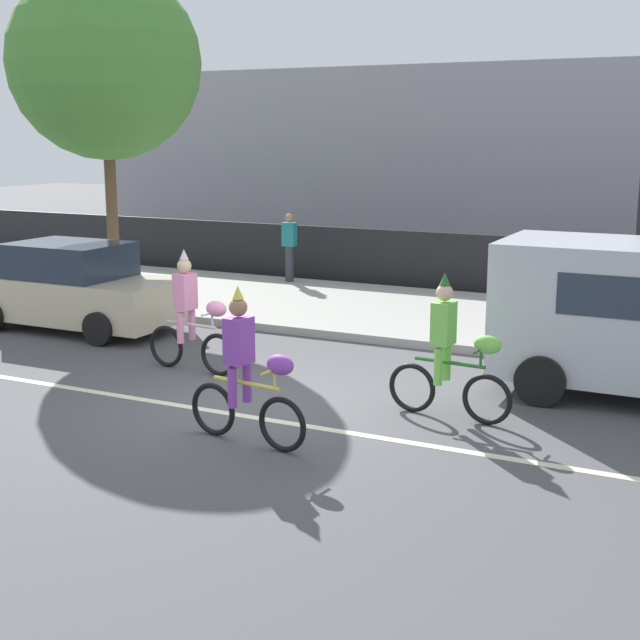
# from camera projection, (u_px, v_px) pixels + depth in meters

# --- Properties ---
(ground_plane) EXTENTS (80.00, 80.00, 0.00)m
(ground_plane) POSITION_uv_depth(u_px,v_px,m) (254.00, 404.00, 12.24)
(ground_plane) COLOR #4C4C4F
(road_centre_line) EXTENTS (36.00, 0.14, 0.01)m
(road_centre_line) POSITION_uv_depth(u_px,v_px,m) (235.00, 414.00, 11.80)
(road_centre_line) COLOR beige
(road_centre_line) RESTS_ON ground
(sidewalk_curb) EXTENTS (60.00, 5.00, 0.15)m
(sidewalk_curb) POSITION_uv_depth(u_px,v_px,m) (418.00, 314.00, 17.93)
(sidewalk_curb) COLOR #9E9B93
(sidewalk_curb) RESTS_ON ground
(fence_line) EXTENTS (40.00, 0.08, 1.40)m
(fence_line) POSITION_uv_depth(u_px,v_px,m) (462.00, 264.00, 20.34)
(fence_line) COLOR black
(fence_line) RESTS_ON ground
(building_backdrop) EXTENTS (28.00, 8.00, 5.51)m
(building_backdrop) POSITION_uv_depth(u_px,v_px,m) (564.00, 162.00, 27.26)
(building_backdrop) COLOR #99939E
(building_backdrop) RESTS_ON ground
(parade_cyclist_pink) EXTENTS (1.72, 0.50, 1.92)m
(parade_cyclist_pink) POSITION_uv_depth(u_px,v_px,m) (192.00, 319.00, 13.75)
(parade_cyclist_pink) COLOR black
(parade_cyclist_pink) RESTS_ON ground
(parade_cyclist_purple) EXTENTS (1.71, 0.51, 1.92)m
(parade_cyclist_purple) POSITION_uv_depth(u_px,v_px,m) (247.00, 376.00, 10.54)
(parade_cyclist_purple) COLOR black
(parade_cyclist_purple) RESTS_ON ground
(parade_cyclist_lime) EXTENTS (1.72, 0.50, 1.92)m
(parade_cyclist_lime) POSITION_uv_depth(u_px,v_px,m) (451.00, 356.00, 11.48)
(parade_cyclist_lime) COLOR black
(parade_cyclist_lime) RESTS_ON ground
(parked_car_beige) EXTENTS (4.10, 1.92, 1.64)m
(parked_car_beige) POSITION_uv_depth(u_px,v_px,m) (73.00, 288.00, 16.77)
(parked_car_beige) COLOR beige
(parked_car_beige) RESTS_ON ground
(street_tree_near_lamp) EXTENTS (3.87, 3.87, 6.81)m
(street_tree_near_lamp) POSITION_uv_depth(u_px,v_px,m) (105.00, 63.00, 17.88)
(street_tree_near_lamp) COLOR brown
(street_tree_near_lamp) RESTS_ON sidewalk_curb
(pedestrian_onlooker) EXTENTS (0.32, 0.20, 1.62)m
(pedestrian_onlooker) POSITION_uv_depth(u_px,v_px,m) (289.00, 246.00, 21.20)
(pedestrian_onlooker) COLOR #33333D
(pedestrian_onlooker) RESTS_ON sidewalk_curb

